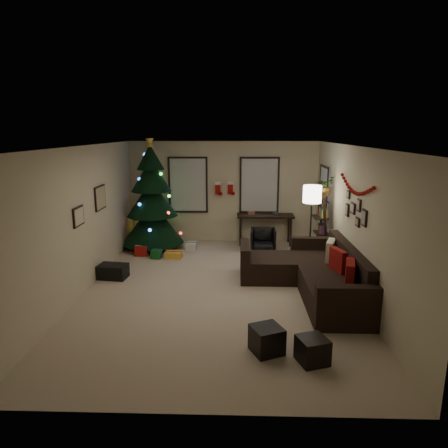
{
  "coord_description": "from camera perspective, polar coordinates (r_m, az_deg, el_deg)",
  "views": [
    {
      "loc": [
        0.34,
        -7.25,
        2.97
      ],
      "look_at": [
        0.1,
        0.6,
        1.15
      ],
      "focal_mm": 32.42,
      "sensor_mm": 36.0,
      "label": 1
    }
  ],
  "objects": [
    {
      "name": "art_abstract",
      "position": [
        7.68,
        -19.85,
        1.02
      ],
      "size": [
        0.04,
        0.45,
        0.35
      ],
      "color": "black",
      "rests_on": "wall_left"
    },
    {
      "name": "pillow_cream",
      "position": [
        8.28,
        14.76,
        -3.81
      ],
      "size": [
        0.28,
        0.48,
        0.46
      ],
      "primitive_type": "cube",
      "rotation": [
        0.0,
        0.0,
        -0.34
      ],
      "color": "beige",
      "rests_on": "sofa"
    },
    {
      "name": "desk_chair",
      "position": [
        10.2,
        5.52,
        -2.24
      ],
      "size": [
        0.58,
        0.54,
        0.58
      ],
      "primitive_type": "imported",
      "rotation": [
        0.0,
        0.0,
        -0.02
      ],
      "color": "black",
      "rests_on": "floor"
    },
    {
      "name": "stocking_left",
      "position": [
        10.72,
        -0.83,
        5.08
      ],
      "size": [
        0.2,
        0.05,
        0.36
      ],
      "color": "#990F0C",
      "rests_on": "wall_back"
    },
    {
      "name": "potted_plant",
      "position": [
        9.2,
        14.11,
        5.64
      ],
      "size": [
        0.66,
        0.66,
        0.56
      ],
      "primitive_type": "imported",
      "rotation": [
        0.0,
        0.0,
        0.82
      ],
      "color": "#4C4C4C",
      "rests_on": "bookshelf"
    },
    {
      "name": "sofa",
      "position": [
        7.89,
        12.47,
        -7.02
      ],
      "size": [
        2.08,
        3.01,
        0.92
      ],
      "color": "black",
      "rests_on": "floor"
    },
    {
      "name": "storage_bin",
      "position": [
        8.67,
        -15.4,
        -6.46
      ],
      "size": [
        0.62,
        0.45,
        0.29
      ],
      "primitive_type": "cube",
      "rotation": [
        0.0,
        0.0,
        -0.13
      ],
      "color": "black",
      "rests_on": "floor"
    },
    {
      "name": "desk",
      "position": [
        10.73,
        5.84,
        0.82
      ],
      "size": [
        1.49,
        0.53,
        0.8
      ],
      "color": "black",
      "rests_on": "floor"
    },
    {
      "name": "art_map",
      "position": [
        8.77,
        -17.07,
        3.56
      ],
      "size": [
        0.04,
        0.6,
        0.5
      ],
      "color": "black",
      "rests_on": "wall_left"
    },
    {
      "name": "garland",
      "position": [
        7.54,
        18.06,
        5.09
      ],
      "size": [
        0.08,
        1.9,
        0.3
      ],
      "primitive_type": null,
      "color": "#A5140C",
      "rests_on": "wall_right"
    },
    {
      "name": "ottoman_near",
      "position": [
        5.77,
        6.05,
        -15.9
      ],
      "size": [
        0.51,
        0.51,
        0.37
      ],
      "primitive_type": "cube",
      "rotation": [
        0.0,
        0.0,
        0.42
      ],
      "color": "black",
      "rests_on": "floor"
    },
    {
      "name": "wall_back",
      "position": [
        10.87,
        -0.05,
        4.49
      ],
      "size": [
        5.0,
        0.0,
        5.0
      ],
      "primitive_type": "plane",
      "rotation": [
        1.57,
        0.0,
        0.0
      ],
      "color": "beige",
      "rests_on": "floor"
    },
    {
      "name": "wall_right",
      "position": [
        7.73,
        17.93,
        0.31
      ],
      "size": [
        0.0,
        7.0,
        7.0
      ],
      "primitive_type": "plane",
      "rotation": [
        1.57,
        0.0,
        -1.57
      ],
      "color": "beige",
      "rests_on": "floor"
    },
    {
      "name": "window_back_left",
      "position": [
        10.89,
        -5.08,
        5.51
      ],
      "size": [
        1.05,
        0.06,
        1.5
      ],
      "color": "#728CB2",
      "rests_on": "wall_back"
    },
    {
      "name": "floor",
      "position": [
        7.84,
        -0.88,
        -9.21
      ],
      "size": [
        7.0,
        7.0,
        0.0
      ],
      "primitive_type": "plane",
      "color": "#BEA890",
      "rests_on": "ground"
    },
    {
      "name": "pillow_red_a",
      "position": [
        6.99,
        17.29,
        -7.04
      ],
      "size": [
        0.26,
        0.52,
        0.5
      ],
      "primitive_type": "cube",
      "rotation": [
        0.0,
        0.0,
        -0.26
      ],
      "color": "maroon",
      "rests_on": "sofa"
    },
    {
      "name": "window_right_wall",
      "position": [
        10.13,
        13.92,
        4.33
      ],
      "size": [
        0.06,
        0.9,
        1.3
      ],
      "color": "#728CB2",
      "rests_on": "wall_right"
    },
    {
      "name": "stocking_right",
      "position": [
        10.78,
        0.94,
        5.13
      ],
      "size": [
        0.2,
        0.05,
        0.36
      ],
      "color": "#990F0C",
      "rests_on": "wall_back"
    },
    {
      "name": "floor_lamp",
      "position": [
        8.8,
        12.3,
        3.36
      ],
      "size": [
        0.39,
        0.39,
        1.84
      ],
      "rotation": [
        0.0,
        0.0,
        -0.03
      ],
      "color": "black",
      "rests_on": "floor"
    },
    {
      "name": "bookshelf",
      "position": [
        9.44,
        13.69,
        -0.57
      ],
      "size": [
        0.3,
        0.49,
        1.66
      ],
      "color": "black",
      "rests_on": "floor"
    },
    {
      "name": "ceiling",
      "position": [
        7.26,
        -0.95,
        10.92
      ],
      "size": [
        7.0,
        7.0,
        0.0
      ],
      "primitive_type": "plane",
      "rotation": [
        3.14,
        0.0,
        0.0
      ],
      "color": "white",
      "rests_on": "floor"
    },
    {
      "name": "christmas_tree",
      "position": [
        10.39,
        -10.12,
        3.01
      ],
      "size": [
        1.55,
        1.55,
        2.89
      ],
      "rotation": [
        0.0,
        0.0,
        -0.2
      ],
      "color": "black",
      "rests_on": "floor"
    },
    {
      "name": "pillow_red_b",
      "position": [
        7.69,
        15.79,
        -5.08
      ],
      "size": [
        0.25,
        0.46,
        0.45
      ],
      "primitive_type": "cube",
      "rotation": [
        0.0,
        0.0,
        0.3
      ],
      "color": "maroon",
      "rests_on": "sofa"
    },
    {
      "name": "wall_front",
      "position": [
        4.1,
        -3.23,
        -10.28
      ],
      "size": [
        5.0,
        0.0,
        5.0
      ],
      "primitive_type": "plane",
      "rotation": [
        -1.57,
        0.0,
        0.0
      ],
      "color": "beige",
      "rests_on": "floor"
    },
    {
      "name": "gallery",
      "position": [
        7.61,
        18.05,
        1.82
      ],
      "size": [
        0.03,
        1.25,
        0.54
      ],
      "color": "black",
      "rests_on": "wall_right"
    },
    {
      "name": "wall_left",
      "position": [
        7.95,
        -19.22,
        0.56
      ],
      "size": [
        0.0,
        7.0,
        7.0
      ],
      "primitive_type": "plane",
      "rotation": [
        1.57,
        0.0,
        1.57
      ],
      "color": "beige",
      "rests_on": "floor"
    },
    {
      "name": "window_back_right",
      "position": [
        10.83,
        5.0,
        5.47
      ],
      "size": [
        1.05,
        0.06,
        1.5
      ],
      "color": "#728CB2",
      "rests_on": "wall_back"
    },
    {
      "name": "ottoman_far",
      "position": [
        5.65,
        12.36,
        -16.99
      ],
      "size": [
        0.46,
        0.46,
        0.34
      ],
      "primitive_type": "cube",
      "rotation": [
        0.0,
        0.0,
        0.33
      ],
      "color": "black",
      "rests_on": "floor"
    },
    {
      "name": "presents",
      "position": [
        10.09,
        -9.03,
        -3.59
      ],
      "size": [
        1.5,
        1.01,
        0.28
      ],
      "rotation": [
        0.0,
        0.0,
        0.19
      ],
      "color": "gold",
      "rests_on": "floor"
    }
  ]
}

